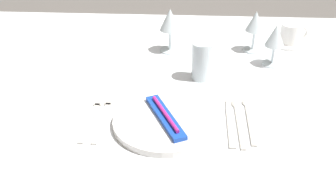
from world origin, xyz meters
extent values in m
cube|color=white|center=(0.00, 0.00, 0.72)|extent=(1.80, 1.10, 0.04)
cube|color=white|center=(0.00, 0.55, 0.61)|extent=(1.80, 0.01, 0.18)
cylinder|color=brown|center=(-0.80, 0.45, 0.35)|extent=(0.07, 0.07, 0.70)
cylinder|color=white|center=(0.00, -0.25, 0.75)|extent=(0.28, 0.28, 0.02)
cube|color=blue|center=(0.00, -0.25, 0.76)|extent=(0.12, 0.21, 0.01)
cylinder|color=#CC268C|center=(0.00, -0.25, 0.78)|extent=(0.08, 0.16, 0.01)
cube|color=beige|center=(-0.17, -0.25, 0.74)|extent=(0.02, 0.19, 0.00)
cube|color=beige|center=(-0.17, -0.15, 0.74)|extent=(0.02, 0.04, 0.00)
cube|color=beige|center=(-0.20, -0.26, 0.74)|extent=(0.02, 0.18, 0.00)
cube|color=beige|center=(-0.20, -0.15, 0.74)|extent=(0.02, 0.04, 0.00)
cube|color=beige|center=(0.17, -0.26, 0.74)|extent=(0.02, 0.18, 0.00)
cube|color=beige|center=(0.17, -0.16, 0.74)|extent=(0.02, 0.06, 0.00)
cube|color=beige|center=(0.20, -0.25, 0.74)|extent=(0.02, 0.20, 0.00)
ellipsoid|color=beige|center=(0.20, -0.14, 0.74)|extent=(0.03, 0.04, 0.01)
cube|color=beige|center=(0.23, -0.24, 0.74)|extent=(0.02, 0.19, 0.00)
ellipsoid|color=beige|center=(0.23, -0.13, 0.74)|extent=(0.03, 0.04, 0.01)
cylinder|color=white|center=(0.43, 0.28, 0.74)|extent=(0.12, 0.12, 0.01)
cylinder|color=white|center=(0.43, 0.28, 0.79)|extent=(0.07, 0.07, 0.07)
torus|color=white|center=(0.46, 0.28, 0.79)|extent=(0.05, 0.01, 0.05)
cylinder|color=silver|center=(-0.01, 0.20, 0.74)|extent=(0.07, 0.07, 0.01)
cylinder|color=silver|center=(-0.01, 0.20, 0.78)|extent=(0.01, 0.01, 0.07)
cone|color=silver|center=(-0.01, 0.20, 0.86)|extent=(0.07, 0.07, 0.08)
cylinder|color=silver|center=(0.34, 0.11, 0.74)|extent=(0.06, 0.06, 0.01)
cylinder|color=silver|center=(0.34, 0.11, 0.78)|extent=(0.01, 0.01, 0.06)
cone|color=silver|center=(0.34, 0.11, 0.85)|extent=(0.06, 0.06, 0.07)
cylinder|color=silver|center=(0.28, 0.22, 0.74)|extent=(0.07, 0.07, 0.01)
cylinder|color=silver|center=(0.28, 0.22, 0.78)|extent=(0.01, 0.01, 0.07)
cone|color=silver|center=(0.28, 0.22, 0.85)|extent=(0.06, 0.06, 0.07)
cylinder|color=silver|center=(0.10, 0.01, 0.80)|extent=(0.06, 0.06, 0.12)
cylinder|color=#C68C1E|center=(0.10, 0.01, 0.77)|extent=(0.05, 0.05, 0.06)
camera|label=1|loc=(0.06, -1.16, 1.40)|focal=44.83mm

